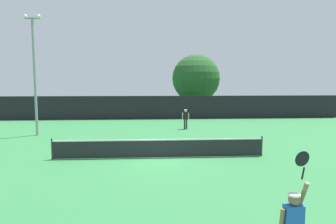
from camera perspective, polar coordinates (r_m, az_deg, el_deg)
ground_plane at (r=15.70m, az=-1.69°, el=-8.64°), size 120.00×120.00×0.00m
tennis_net at (r=15.58m, az=-1.69°, el=-6.82°), size 10.88×0.08×1.07m
perimeter_fence at (r=31.27m, az=-2.66°, el=0.87°), size 39.52×0.12×2.41m
player_serving at (r=7.01m, az=22.66°, el=-18.42°), size 0.68×0.39×2.52m
player_receiving at (r=24.68m, az=3.35°, el=-0.97°), size 0.57×0.24×1.63m
tennis_ball at (r=19.60m, az=4.98°, el=-5.63°), size 0.07×0.07×0.07m
light_pole at (r=23.69m, az=-23.99°, el=7.63°), size 1.18×0.28×8.59m
large_tree at (r=37.58m, az=5.31°, el=6.34°), size 5.87×5.87×7.20m
parked_car_near at (r=40.06m, az=-14.77°, el=1.17°), size 2.41×4.40×1.69m
parked_car_mid at (r=38.99m, az=6.91°, el=1.20°), size 2.18×4.32×1.69m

